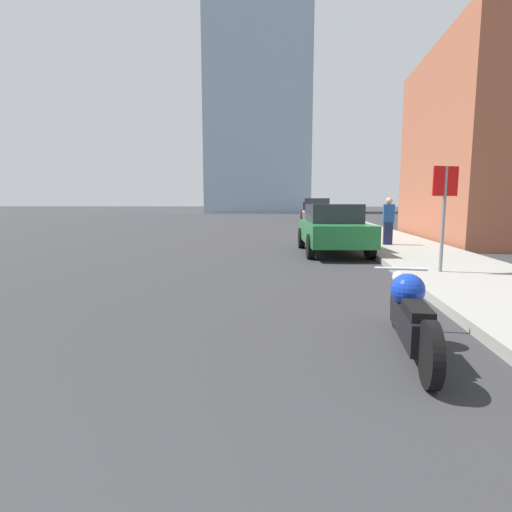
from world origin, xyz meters
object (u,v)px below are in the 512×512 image
(stop_sign, at_px, (444,200))
(motorcycle, at_px, (410,314))
(parked_car_red, at_px, (312,212))
(parked_car_blue, at_px, (312,210))
(parked_car_green, at_px, (332,228))
(pedestrian, at_px, (388,221))
(parked_car_silver, at_px, (316,214))

(stop_sign, bearing_deg, motorcycle, -111.66)
(parked_car_red, xyz_separation_m, stop_sign, (2.10, -26.61, 0.78))
(stop_sign, bearing_deg, parked_car_blue, 92.91)
(motorcycle, distance_m, parked_car_blue, 41.55)
(parked_car_red, relative_size, parked_car_blue, 1.02)
(parked_car_green, xyz_separation_m, parked_car_red, (-0.15, 22.47, 0.05))
(parked_car_blue, relative_size, stop_sign, 2.04)
(parked_car_red, bearing_deg, motorcycle, -89.12)
(parked_car_blue, bearing_deg, parked_car_red, -96.24)
(parked_car_green, bearing_deg, parked_car_blue, 84.46)
(parked_car_red, bearing_deg, parked_car_green, -89.43)
(parked_car_red, bearing_deg, parked_car_blue, 89.08)
(parked_car_red, relative_size, stop_sign, 2.08)
(motorcycle, distance_m, pedestrian, 10.07)
(parked_car_blue, xyz_separation_m, stop_sign, (1.89, -37.21, 0.78))
(parked_car_silver, bearing_deg, stop_sign, -82.50)
(motorcycle, relative_size, parked_car_green, 0.49)
(parked_car_silver, height_order, stop_sign, stop_sign)
(parked_car_green, xyz_separation_m, stop_sign, (1.95, -4.14, 0.83))
(parked_car_silver, relative_size, parked_car_red, 1.00)
(parked_car_green, xyz_separation_m, parked_car_blue, (0.05, 33.07, 0.05))
(parked_car_red, height_order, pedestrian, pedestrian)
(parked_car_silver, relative_size, parked_car_blue, 1.02)
(parked_car_silver, xyz_separation_m, pedestrian, (2.14, -10.08, 0.06))
(motorcycle, xyz_separation_m, parked_car_red, (-0.38, 30.95, 0.46))
(parked_car_silver, height_order, parked_car_blue, parked_car_silver)
(parked_car_green, relative_size, parked_car_silver, 1.04)
(motorcycle, relative_size, parked_car_red, 0.51)
(motorcycle, relative_size, stop_sign, 1.06)
(motorcycle, bearing_deg, parked_car_green, 95.48)
(motorcycle, distance_m, parked_car_red, 30.95)
(parked_car_silver, bearing_deg, pedestrian, -78.13)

